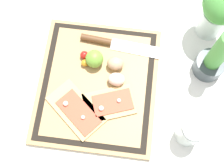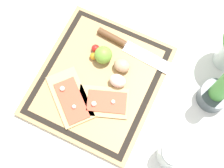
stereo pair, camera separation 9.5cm
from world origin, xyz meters
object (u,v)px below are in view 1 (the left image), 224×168
(pizza_slice_far, at_px, (110,103))
(herb_pot, at_px, (214,60))
(knife, at_px, (107,42))
(cherry_tomato_yellow, at_px, (85,63))
(cherry_tomato_red, at_px, (84,55))
(sauce_jar, at_px, (190,132))
(egg_pink, at_px, (116,79))
(herb_glass, at_px, (219,9))
(egg_brown, at_px, (115,64))
(pizza_slice_near, at_px, (76,110))
(lime, at_px, (94,59))

(pizza_slice_far, distance_m, herb_pot, 0.34)
(knife, bearing_deg, cherry_tomato_yellow, -36.41)
(cherry_tomato_red, distance_m, cherry_tomato_yellow, 0.03)
(pizza_slice_far, height_order, sauce_jar, sauce_jar)
(cherry_tomato_red, height_order, cherry_tomato_yellow, cherry_tomato_red)
(knife, bearing_deg, cherry_tomato_red, -49.82)
(egg_pink, height_order, herb_glass, herb_glass)
(cherry_tomato_yellow, bearing_deg, herb_glass, 115.55)
(cherry_tomato_red, xyz_separation_m, herb_glass, (-0.16, 0.39, 0.10))
(cherry_tomato_yellow, height_order, herb_pot, herb_pot)
(cherry_tomato_red, bearing_deg, egg_brown, 78.82)
(egg_pink, xyz_separation_m, herb_pot, (-0.09, 0.28, 0.04))
(cherry_tomato_yellow, xyz_separation_m, sauce_jar, (0.18, 0.34, 0.01))
(knife, xyz_separation_m, egg_pink, (0.13, 0.04, 0.01))
(knife, relative_size, cherry_tomato_yellow, 11.27)
(knife, xyz_separation_m, cherry_tomato_yellow, (0.08, -0.06, 0.00))
(cherry_tomato_yellow, bearing_deg, pizza_slice_near, -1.36)
(knife, xyz_separation_m, cherry_tomato_red, (0.06, -0.07, 0.00))
(lime, bearing_deg, pizza_slice_far, 26.54)
(lime, bearing_deg, cherry_tomato_red, -113.41)
(pizza_slice_far, xyz_separation_m, knife, (-0.20, -0.03, 0.00))
(herb_pot, distance_m, sauce_jar, 0.23)
(knife, bearing_deg, pizza_slice_near, -15.38)
(pizza_slice_far, xyz_separation_m, lime, (-0.13, -0.06, 0.02))
(lime, bearing_deg, herb_glass, 115.97)
(pizza_slice_far, distance_m, egg_pink, 0.08)
(pizza_slice_near, distance_m, cherry_tomato_yellow, 0.15)
(cherry_tomato_yellow, relative_size, herb_pot, 0.10)
(pizza_slice_near, height_order, egg_brown, egg_brown)
(cherry_tomato_yellow, bearing_deg, knife, 143.59)
(knife, relative_size, cherry_tomato_red, 10.15)
(knife, relative_size, egg_brown, 5.03)
(pizza_slice_far, height_order, cherry_tomato_red, cherry_tomato_red)
(pizza_slice_far, bearing_deg, cherry_tomato_yellow, -141.49)
(knife, distance_m, cherry_tomato_red, 0.09)
(egg_brown, bearing_deg, sauce_jar, 52.15)
(egg_brown, bearing_deg, lime, -94.13)
(knife, bearing_deg, sauce_jar, 46.31)
(egg_pink, relative_size, sauce_jar, 0.48)
(knife, height_order, lime, lime)
(egg_brown, relative_size, egg_pink, 1.00)
(pizza_slice_far, bearing_deg, herb_pot, 118.54)
(knife, bearing_deg, lime, -23.52)
(cherry_tomato_red, height_order, herb_glass, herb_glass)
(pizza_slice_far, bearing_deg, cherry_tomato_red, -145.37)
(pizza_slice_far, relative_size, egg_pink, 3.37)
(pizza_slice_near, xyz_separation_m, herb_pot, (-0.19, 0.39, 0.05))
(pizza_slice_far, relative_size, sauce_jar, 1.62)
(egg_brown, bearing_deg, cherry_tomato_yellow, -86.31)
(pizza_slice_near, distance_m, cherry_tomato_red, 0.18)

